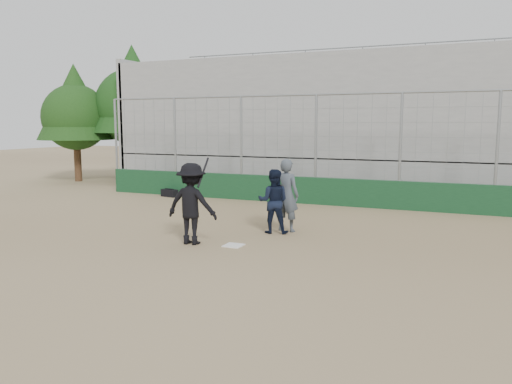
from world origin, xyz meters
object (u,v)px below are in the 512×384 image
at_px(batter_at_plate, 192,204).
at_px(umpire, 286,199).
at_px(catcher_crouched, 273,212).
at_px(equipment_bag, 169,193).

distance_m(batter_at_plate, umpire, 2.83).
relative_size(batter_at_plate, catcher_crouched, 1.81).
relative_size(catcher_crouched, umpire, 0.65).
xyz_separation_m(umpire, equipment_bag, (-6.63, 4.40, -0.75)).
bearing_deg(umpire, equipment_bag, -24.74).
relative_size(catcher_crouched, equipment_bag, 1.56).
bearing_deg(catcher_crouched, equipment_bag, 143.09).
bearing_deg(batter_at_plate, catcher_crouched, 53.31).
height_order(batter_at_plate, catcher_crouched, batter_at_plate).
height_order(catcher_crouched, equipment_bag, catcher_crouched).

